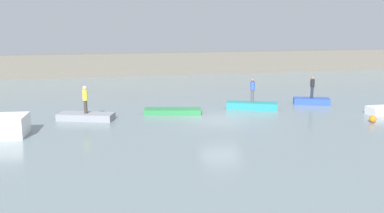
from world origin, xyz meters
TOP-DOWN VIEW (x-y plane):
  - ground_plane at (0.00, 0.00)m, footprint 120.00×120.00m
  - embankment_wall at (0.00, 24.48)m, footprint 80.00×1.20m
  - rowboat_grey at (-8.45, 2.01)m, footprint 3.76×2.37m
  - rowboat_green at (-2.68, 2.62)m, footprint 4.05×2.10m
  - rowboat_teal at (3.18, 2.93)m, footprint 3.74×2.34m
  - rowboat_blue at (8.27, 3.72)m, footprint 2.87×2.00m
  - person_dark_shirt at (8.27, 3.72)m, footprint 0.32×0.32m
  - person_blue_shirt at (3.18, 2.93)m, footprint 0.32×0.32m
  - person_yellow_shirt at (-8.45, 2.01)m, footprint 0.32×0.32m
  - mooring_buoy at (9.08, -2.73)m, footprint 0.46×0.46m

SIDE VIEW (x-z plane):
  - ground_plane at x=0.00m, z-range 0.00..0.00m
  - rowboat_green at x=-2.68m, z-range 0.00..0.35m
  - rowboat_grey at x=-8.45m, z-range 0.00..0.43m
  - mooring_buoy at x=9.08m, z-range 0.00..0.46m
  - rowboat_blue at x=8.27m, z-range 0.00..0.48m
  - rowboat_teal at x=3.18m, z-range 0.00..0.50m
  - embankment_wall at x=0.00m, z-range 0.00..2.60m
  - person_dark_shirt at x=8.27m, z-range 0.57..2.22m
  - person_yellow_shirt at x=-8.45m, z-range 0.54..2.32m
  - person_blue_shirt at x=3.18m, z-range 0.60..2.33m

